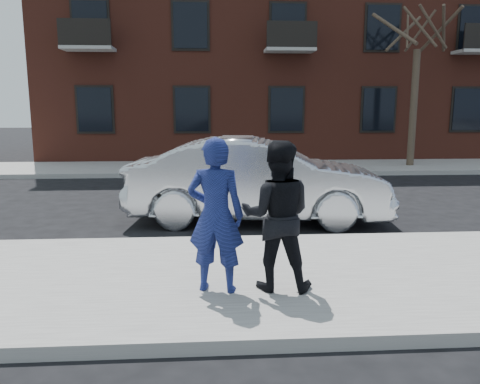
{
  "coord_description": "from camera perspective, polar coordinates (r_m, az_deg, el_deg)",
  "views": [
    {
      "loc": [
        -3.04,
        -6.02,
        2.28
      ],
      "look_at": [
        -2.61,
        0.4,
        1.12
      ],
      "focal_mm": 35.0,
      "sensor_mm": 36.0,
      "label": 1
    }
  ],
  "objects": [
    {
      "name": "ground",
      "position": [
        7.12,
        22.04,
        -9.22
      ],
      "size": [
        100.0,
        100.0,
        0.0
      ],
      "primitive_type": "plane",
      "color": "black",
      "rests_on": "ground"
    },
    {
      "name": "near_sidewalk",
      "position": [
        6.88,
        22.99,
        -9.29
      ],
      "size": [
        50.0,
        3.5,
        0.15
      ],
      "primitive_type": "cube",
      "color": "gray",
      "rests_on": "ground"
    },
    {
      "name": "near_curb",
      "position": [
        8.45,
        17.53,
        -5.37
      ],
      "size": [
        50.0,
        0.1,
        0.15
      ],
      "primitive_type": "cube",
      "color": "#999691",
      "rests_on": "ground"
    },
    {
      "name": "far_sidewalk",
      "position": [
        17.67,
        6.14,
        3.02
      ],
      "size": [
        50.0,
        3.5,
        0.15
      ],
      "primitive_type": "cube",
      "color": "gray",
      "rests_on": "ground"
    },
    {
      "name": "far_curb",
      "position": [
        15.92,
        7.25,
        2.2
      ],
      "size": [
        50.0,
        0.1,
        0.15
      ],
      "primitive_type": "cube",
      "color": "#999691",
      "rests_on": "ground"
    },
    {
      "name": "apartment_building",
      "position": [
        24.84,
        8.42,
        19.12
      ],
      "size": [
        24.3,
        10.3,
        12.3
      ],
      "color": "maroon",
      "rests_on": "ground"
    },
    {
      "name": "street_tree",
      "position": [
        18.89,
        21.04,
        19.49
      ],
      "size": [
        3.6,
        3.6,
        6.8
      ],
      "color": "#372B20",
      "rests_on": "far_sidewalk"
    },
    {
      "name": "silver_sedan",
      "position": [
        9.38,
        2.18,
        1.44
      ],
      "size": [
        5.3,
        2.34,
        1.69
      ],
      "primitive_type": "imported",
      "rotation": [
        0.0,
        0.0,
        1.46
      ],
      "color": "#B7BABF",
      "rests_on": "ground"
    },
    {
      "name": "man_hoodie",
      "position": [
        5.41,
        -2.99,
        -2.87
      ],
      "size": [
        0.74,
        0.58,
        1.81
      ],
      "rotation": [
        0.0,
        0.0,
        2.93
      ],
      "color": "navy",
      "rests_on": "near_sidewalk"
    },
    {
      "name": "man_peacoat",
      "position": [
        5.49,
        4.52,
        -2.91
      ],
      "size": [
        0.96,
        0.8,
        1.77
      ],
      "rotation": [
        0.0,
        0.0,
        2.98
      ],
      "color": "black",
      "rests_on": "near_sidewalk"
    }
  ]
}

